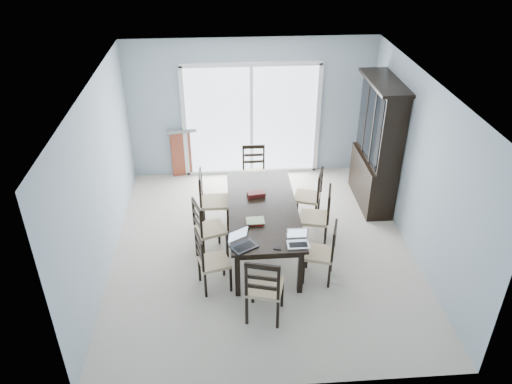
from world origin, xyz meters
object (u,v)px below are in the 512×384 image
at_px(cell_phone, 277,248).
at_px(chair_right_mid, 321,211).
at_px(hot_tub, 210,133).
at_px(chair_left_mid, 204,223).
at_px(chair_end_far, 254,166).
at_px(chair_right_far, 313,191).
at_px(china_hutch, 377,146).
at_px(chair_left_far, 208,194).
at_px(dining_table, 263,212).
at_px(laptop_dark, 244,244).
at_px(chair_left_near, 207,256).
at_px(game_box, 256,194).
at_px(chair_right_near, 326,247).
at_px(laptop_silver, 298,242).
at_px(chair_end_near, 264,284).

bearing_deg(cell_phone, chair_right_mid, 70.80).
xyz_separation_m(chair_right_mid, hot_tub, (-1.69, 3.25, -0.11)).
relative_size(chair_left_mid, chair_end_far, 1.00).
bearing_deg(cell_phone, chair_right_far, 82.36).
xyz_separation_m(china_hutch, chair_left_far, (-2.83, -0.59, -0.46)).
bearing_deg(china_hutch, dining_table, -148.29).
height_order(chair_end_far, laptop_dark, chair_end_far).
relative_size(chair_left_near, game_box, 3.88).
xyz_separation_m(chair_right_near, chair_right_mid, (0.09, 0.84, 0.04)).
relative_size(dining_table, chair_left_mid, 2.06).
distance_m(chair_end_far, game_box, 1.34).
bearing_deg(dining_table, chair_end_far, 90.48).
bearing_deg(chair_right_mid, chair_right_near, -173.01).
xyz_separation_m(chair_left_near, hot_tub, (0.01, 4.16, -0.07)).
xyz_separation_m(chair_end_far, cell_phone, (0.11, -2.65, 0.19)).
height_order(chair_left_far, chair_right_near, chair_left_far).
height_order(chair_right_near, game_box, chair_right_near).
distance_m(china_hutch, laptop_dark, 3.22).
distance_m(china_hutch, chair_right_far, 1.35).
bearing_deg(laptop_dark, chair_end_far, 52.24).
distance_m(chair_right_mid, chair_end_far, 1.80).
bearing_deg(game_box, chair_left_far, 155.30).
bearing_deg(dining_table, china_hutch, 31.71).
height_order(china_hutch, game_box, china_hutch).
height_order(chair_left_mid, laptop_silver, chair_left_mid).
xyz_separation_m(chair_left_far, laptop_silver, (1.19, -1.60, 0.19)).
bearing_deg(hot_tub, chair_left_far, -90.18).
bearing_deg(laptop_silver, chair_right_far, 72.91).
relative_size(china_hutch, chair_right_near, 2.11).
height_order(chair_left_near, chair_left_far, chair_left_far).
relative_size(chair_end_near, laptop_dark, 2.86).
xyz_separation_m(chair_left_far, laptop_dark, (0.48, -1.59, 0.19)).
xyz_separation_m(chair_left_mid, chair_end_far, (0.84, 1.72, 0.00)).
xyz_separation_m(china_hutch, chair_end_near, (-2.14, -2.74, -0.46)).
xyz_separation_m(chair_end_far, laptop_dark, (-0.31, -2.58, 0.24)).
xyz_separation_m(chair_end_near, hot_tub, (-0.68, 4.84, -0.13)).
relative_size(chair_left_near, chair_left_far, 0.89).
bearing_deg(dining_table, chair_left_far, 140.68).
distance_m(dining_table, hot_tub, 3.44).
relative_size(chair_left_mid, hot_tub, 0.51).
bearing_deg(chair_left_mid, chair_left_far, 157.16).
bearing_deg(chair_right_mid, china_hutch, -31.42).
bearing_deg(chair_left_mid, chair_right_far, 96.06).
bearing_deg(chair_right_near, hot_tub, 38.29).
bearing_deg(laptop_silver, cell_phone, -168.80).
xyz_separation_m(chair_end_near, cell_phone, (0.22, 0.49, 0.15)).
relative_size(chair_left_near, chair_right_near, 0.99).
xyz_separation_m(chair_left_near, chair_right_far, (1.69, 1.55, 0.02)).
bearing_deg(chair_end_near, chair_left_mid, 132.66).
bearing_deg(laptop_silver, chair_right_mid, 63.40).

